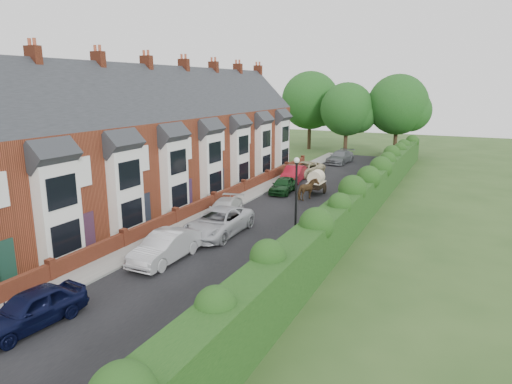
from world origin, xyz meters
TOP-DOWN VIEW (x-y plane):
  - ground at (0.00, 0.00)m, footprint 140.00×140.00m
  - road at (-0.50, 11.00)m, footprint 6.00×58.00m
  - pavement_hedge_side at (3.60, 11.00)m, footprint 2.20×58.00m
  - pavement_house_side at (-4.35, 11.00)m, footprint 1.70×58.00m
  - kerb_hedge_side at (2.55, 11.00)m, footprint 0.18×58.00m
  - kerb_house_side at (-3.55, 11.00)m, footprint 0.18×58.00m
  - hedge at (5.40, 11.00)m, footprint 2.10×58.00m
  - terrace_row at (-10.87, 9.98)m, footprint 9.05×40.50m
  - garden_wall_row at (-5.35, 10.00)m, footprint 0.35×40.35m
  - lamppost at (3.40, 4.00)m, footprint 0.32×0.32m
  - tree_far_left at (-2.65, 40.08)m, footprint 7.14×6.80m
  - tree_far_right at (3.39, 42.08)m, footprint 7.98×7.60m
  - tree_far_back at (-8.59, 43.08)m, footprint 8.40×8.00m
  - car_navy at (-2.65, -8.25)m, footprint 2.17×4.42m
  - car_silver_a at (-2.03, -0.65)m, footprint 1.63×4.67m
  - car_silver_b at (-1.69, 4.25)m, footprint 2.69×5.71m
  - car_white at (-3.00, 7.37)m, footprint 2.68×4.82m
  - car_green at (-2.21, 16.20)m, footprint 1.90×4.10m
  - car_red at (-3.00, 20.87)m, footprint 2.12×4.73m
  - car_beige at (-3.00, 24.04)m, footprint 3.19×5.35m
  - car_grey at (-1.79, 33.00)m, footprint 2.55×5.23m
  - horse at (0.44, 14.80)m, footprint 1.47×2.17m
  - horse_cart at (0.44, 16.94)m, footprint 1.28×2.83m

SIDE VIEW (x-z plane):
  - ground at x=0.00m, z-range 0.00..0.00m
  - road at x=-0.50m, z-range 0.00..0.02m
  - pavement_hedge_side at x=3.60m, z-range 0.00..0.12m
  - pavement_house_side at x=-4.35m, z-range 0.00..0.12m
  - kerb_hedge_side at x=2.55m, z-range 0.00..0.13m
  - kerb_house_side at x=-3.55m, z-range 0.00..0.13m
  - garden_wall_row at x=-5.35m, z-range -0.09..1.01m
  - car_white at x=-3.00m, z-range 0.00..1.32m
  - car_green at x=-2.21m, z-range 0.00..1.36m
  - car_beige at x=-3.00m, z-range 0.00..1.39m
  - car_navy at x=-2.65m, z-range 0.00..1.45m
  - car_grey at x=-1.79m, z-range 0.00..1.47m
  - car_red at x=-3.00m, z-range 0.00..1.51m
  - car_silver_a at x=-2.03m, z-range 0.00..1.54m
  - car_silver_b at x=-1.69m, z-range 0.00..1.58m
  - horse at x=0.44m, z-range 0.00..1.68m
  - horse_cart at x=0.44m, z-range 0.15..2.19m
  - hedge at x=5.40m, z-range 0.18..3.03m
  - lamppost at x=3.40m, z-range 0.72..5.88m
  - terrace_row at x=-10.87m, z-range -1.28..10.22m
  - tree_far_left at x=-2.65m, z-range 1.07..10.36m
  - tree_far_right at x=3.39m, z-range 1.16..11.47m
  - tree_far_back at x=-8.59m, z-range 1.21..12.03m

